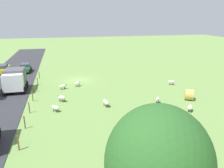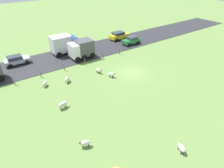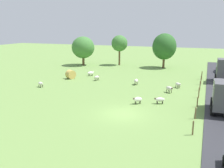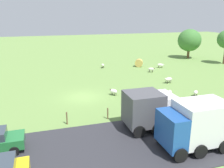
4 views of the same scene
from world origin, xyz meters
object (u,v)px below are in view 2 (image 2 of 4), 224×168
object	(u,v)px
car_1	(16,60)
sheep_4	(98,70)
car_4	(119,35)
sheep_6	(182,148)
truck_1	(64,44)
sheep_0	(45,83)
sheep_5	(85,143)
sheep_1	(63,104)
sheep_3	(67,79)
truck_2	(81,49)
sheep_2	(111,74)
car_6	(131,40)

from	to	relation	value
car_1	sheep_4	bearing A→B (deg)	-137.53
car_1	car_4	bearing A→B (deg)	-89.31
sheep_6	truck_1	distance (m)	26.72
sheep_0	sheep_5	distance (m)	12.15
sheep_1	sheep_4	distance (m)	9.15
sheep_5	sheep_3	bearing A→B (deg)	-16.18
truck_2	car_4	world-z (taller)	truck_2
sheep_2	car_6	distance (m)	14.41
sheep_4	truck_1	size ratio (longest dim) A/B	0.25
sheep_5	sheep_4	bearing A→B (deg)	-36.75
sheep_2	car_4	size ratio (longest dim) A/B	0.23
sheep_3	car_4	world-z (taller)	car_4
truck_1	truck_2	world-z (taller)	truck_1
sheep_4	truck_2	distance (m)	6.63
sheep_1	sheep_5	world-z (taller)	sheep_1
sheep_1	car_4	bearing A→B (deg)	-52.06
sheep_3	car_6	world-z (taller)	car_6
truck_1	car_4	world-z (taller)	truck_1
sheep_2	sheep_3	world-z (taller)	sheep_3
sheep_3	car_1	bearing A→B (deg)	23.93
sheep_6	car_1	size ratio (longest dim) A/B	0.27
car_6	truck_2	bearing A→B (deg)	91.03
sheep_3	sheep_5	bearing A→B (deg)	163.82
sheep_2	car_4	xyz separation A→B (m)	(12.83, -11.11, 0.42)
sheep_6	truck_1	world-z (taller)	truck_1
sheep_2	sheep_6	world-z (taller)	sheep_2
sheep_4	car_6	xyz separation A→B (m)	(6.70, -12.21, 0.40)
truck_2	car_1	world-z (taller)	truck_2
sheep_6	truck_2	xyz separation A→B (m)	(22.99, -2.23, 1.24)
car_4	truck_1	bearing A→B (deg)	92.03
sheep_4	car_1	xyz separation A→B (m)	(10.38, 9.50, 0.36)
sheep_1	sheep_4	world-z (taller)	sheep_1
sheep_6	sheep_1	bearing A→B (deg)	27.65
sheep_2	sheep_3	size ratio (longest dim) A/B	0.93
sheep_3	car_1	size ratio (longest dim) A/B	0.28
sheep_1	truck_2	bearing A→B (deg)	-36.58
car_6	sheep_0	bearing A→B (deg)	105.79
sheep_0	truck_1	bearing A→B (deg)	-36.63
sheep_2	sheep_5	size ratio (longest dim) A/B	0.94
car_1	sheep_5	bearing A→B (deg)	-176.87
sheep_1	car_6	size ratio (longest dim) A/B	0.34
sheep_6	car_1	world-z (taller)	car_1
sheep_1	sheep_5	size ratio (longest dim) A/B	1.16
car_6	sheep_1	bearing A→B (deg)	119.86
truck_2	sheep_1	bearing A→B (deg)	143.42
truck_1	car_1	world-z (taller)	truck_1
sheep_6	car_4	size ratio (longest dim) A/B	0.23
sheep_2	sheep_6	size ratio (longest dim) A/B	0.99
sheep_5	sheep_6	world-z (taller)	sheep_5
truck_1	truck_2	distance (m)	4.06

